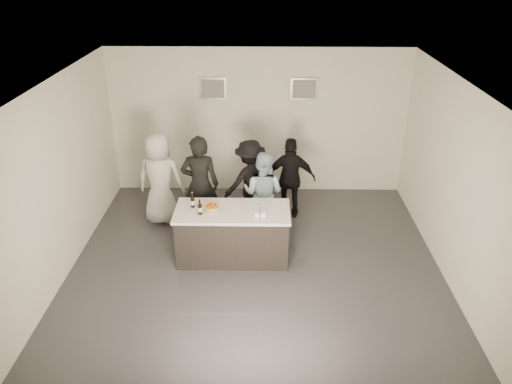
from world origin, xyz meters
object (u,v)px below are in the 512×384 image
at_px(beer_bottle_a, 192,200).
at_px(person_guest_right, 291,178).
at_px(beer_bottle_b, 200,207).
at_px(person_guest_left, 160,179).
at_px(cake, 212,209).
at_px(bar_counter, 233,234).
at_px(person_guest_back, 250,181).
at_px(person_main_black, 200,185).
at_px(person_main_blue, 263,193).

xyz_separation_m(beer_bottle_a, person_guest_right, (1.66, 1.38, -0.24)).
distance_m(beer_bottle_b, person_guest_right, 2.22).
bearing_deg(person_guest_left, cake, 137.35).
distance_m(bar_counter, person_guest_left, 1.92).
xyz_separation_m(cake, person_guest_back, (0.57, 1.37, -0.14)).
relative_size(person_main_black, person_guest_left, 1.05).
bearing_deg(cake, bar_counter, 5.49).
relative_size(beer_bottle_b, person_guest_back, 0.16).
bearing_deg(beer_bottle_a, person_main_black, 88.28).
height_order(bar_counter, person_main_black, person_main_black).
distance_m(person_main_blue, person_guest_right, 0.81).
xyz_separation_m(beer_bottle_a, person_main_blue, (1.14, 0.76, -0.25)).
bearing_deg(person_guest_back, person_guest_left, -24.28).
height_order(person_main_blue, person_guest_back, person_guest_back).
distance_m(bar_counter, person_main_black, 1.18).
bearing_deg(cake, person_guest_back, 67.22).
distance_m(beer_bottle_b, person_guest_left, 1.65).
height_order(person_main_black, person_guest_back, person_main_black).
bearing_deg(bar_counter, person_main_blue, 60.10).
height_order(beer_bottle_a, person_main_blue, person_main_blue).
bearing_deg(cake, person_guest_left, 130.61).
distance_m(person_guest_left, person_guest_right, 2.43).
height_order(person_main_blue, person_guest_right, person_guest_right).
bearing_deg(person_guest_right, beer_bottle_a, 43.77).
bearing_deg(person_guest_left, beer_bottle_b, 130.14).
xyz_separation_m(cake, beer_bottle_a, (-0.32, 0.12, 0.09)).
distance_m(cake, person_main_black, 0.96).
xyz_separation_m(person_guest_left, person_guest_back, (1.66, 0.10, -0.08)).
distance_m(bar_counter, beer_bottle_a, 0.87).
height_order(bar_counter, person_main_blue, person_main_blue).
height_order(bar_counter, person_guest_left, person_guest_left).
height_order(person_main_black, person_main_blue, person_main_black).
bearing_deg(beer_bottle_a, person_guest_right, 39.90).
relative_size(person_guest_right, person_guest_back, 1.00).
relative_size(cake, beer_bottle_b, 0.91).
relative_size(cake, person_guest_back, 0.15).
distance_m(cake, person_guest_left, 1.66).
relative_size(bar_counter, beer_bottle_a, 7.15).
bearing_deg(beer_bottle_b, person_main_black, 96.91).
height_order(cake, beer_bottle_a, beer_bottle_a).
distance_m(person_guest_right, person_guest_back, 0.77).
relative_size(bar_counter, person_guest_right, 1.17).
relative_size(cake, person_main_blue, 0.15).
relative_size(beer_bottle_a, person_main_black, 0.14).
bearing_deg(bar_counter, person_guest_left, 138.79).
distance_m(person_main_black, person_guest_right, 1.74).
height_order(cake, person_guest_right, person_guest_right).
xyz_separation_m(bar_counter, person_main_black, (-0.62, 0.88, 0.47)).
bearing_deg(person_main_black, beer_bottle_a, 87.12).
relative_size(cake, person_guest_right, 0.15).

